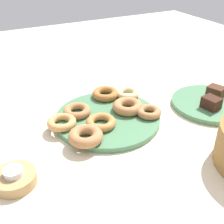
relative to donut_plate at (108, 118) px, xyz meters
The scene contains 15 objects.
ground_plane 0.01m from the donut_plate, ahead, with size 2.40×2.40×0.00m, color beige.
donut_plate is the anchor object (origin of this frame).
donut_0 0.06m from the donut_plate, 43.72° to the left, with size 0.09×0.09×0.02m, color #BC7A3D.
donut_1 0.07m from the donut_plate, behind, with size 0.10×0.10×0.03m, color #B27547.
donut_2 0.10m from the donut_plate, 34.03° to the right, with size 0.08×0.08×0.02m, color #B27547.
donut_3 0.15m from the donut_plate, 145.45° to the right, with size 0.08×0.08×0.02m, color #EABC84.
donut_4 0.13m from the donut_plate, 154.70° to the left, with size 0.08×0.08×0.02m, color #B27547.
donut_5 0.14m from the donut_plate, ahead, with size 0.08×0.08×0.02m, color tan.
donut_6 0.14m from the donut_plate, 38.35° to the left, with size 0.09×0.09×0.03m, color #B27547.
donut_7 0.13m from the donut_plate, 113.48° to the right, with size 0.09×0.09×0.02m, color #AD6B33.
cake_plate 0.35m from the donut_plate, 167.44° to the left, with size 0.25×0.25×0.02m, color #4C7F56.
brownie_near 0.39m from the donut_plate, behind, with size 0.04×0.05×0.04m, color #472819.
brownie_far 0.33m from the donut_plate, 160.88° to the left, with size 0.04×0.05×0.04m, color #381E14.
candle_holder 0.34m from the donut_plate, 24.61° to the left, with size 0.10×0.10×0.03m, color tan.
tealight 0.34m from the donut_plate, 24.61° to the left, with size 0.04×0.04×0.01m, color silver.
Camera 1 is at (0.33, 0.66, 0.48)m, focal length 45.64 mm.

